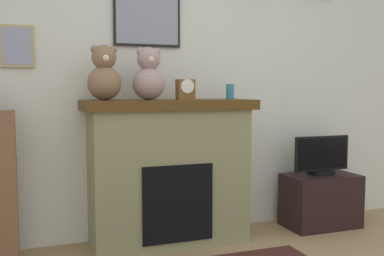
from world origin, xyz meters
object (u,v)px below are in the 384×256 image
object	(u,v)px
tv_stand	(320,200)
teddy_bear_brown	(104,75)
mantel_clock	(185,89)
television	(322,156)
candle_jar	(230,92)
teddy_bear_tan	(149,76)
fireplace	(169,171)

from	to	relation	value
tv_stand	teddy_bear_brown	size ratio (longest dim) A/B	1.59
mantel_clock	television	bearing A→B (deg)	-1.76
candle_jar	teddy_bear_brown	bearing A→B (deg)	-179.97
candle_jar	mantel_clock	bearing A→B (deg)	-179.76
mantel_clock	teddy_bear_brown	distance (m)	0.66
television	candle_jar	size ratio (longest dim) A/B	4.41
television	teddy_bear_brown	bearing A→B (deg)	178.79
teddy_bear_brown	teddy_bear_tan	xyz separation A→B (m)	(0.35, 0.00, -0.00)
fireplace	candle_jar	bearing A→B (deg)	-1.89
tv_stand	television	bearing A→B (deg)	-90.00
television	teddy_bear_tan	distance (m)	1.76
television	tv_stand	bearing A→B (deg)	90.00
tv_stand	teddy_bear_brown	bearing A→B (deg)	178.83
mantel_clock	teddy_bear_tan	world-z (taller)	teddy_bear_tan
television	mantel_clock	xyz separation A→B (m)	(-1.30, 0.04, 0.61)
television	fireplace	bearing A→B (deg)	177.64
tv_stand	television	distance (m)	0.41
tv_stand	candle_jar	world-z (taller)	candle_jar
television	candle_jar	distance (m)	1.08
tv_stand	candle_jar	size ratio (longest dim) A/B	5.25
fireplace	teddy_bear_tan	xyz separation A→B (m)	(-0.17, -0.02, 0.77)
candle_jar	mantel_clock	size ratio (longest dim) A/B	0.77
fireplace	teddy_bear_brown	size ratio (longest dim) A/B	3.29
fireplace	teddy_bear_brown	world-z (taller)	teddy_bear_brown
candle_jar	teddy_bear_brown	world-z (taller)	teddy_bear_brown
fireplace	teddy_bear_tan	distance (m)	0.79
candle_jar	teddy_bear_tan	world-z (taller)	teddy_bear_tan
television	teddy_bear_brown	distance (m)	2.08
television	teddy_bear_tan	xyz separation A→B (m)	(-1.61, 0.04, 0.71)
fireplace	tv_stand	world-z (taller)	fireplace
mantel_clock	teddy_bear_tan	distance (m)	0.32
tv_stand	teddy_bear_tan	size ratio (longest dim) A/B	1.61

